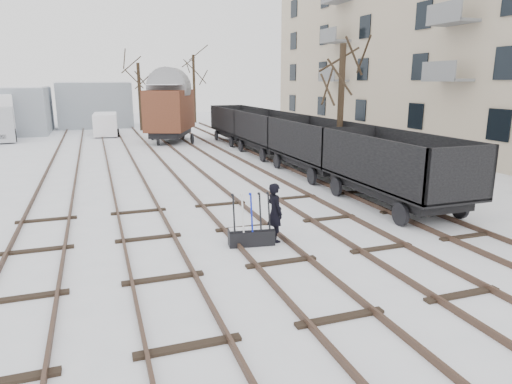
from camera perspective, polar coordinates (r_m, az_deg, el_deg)
ground at (r=11.83m, az=3.19°, el=-8.87°), size 120.00×120.00×0.00m
tracks at (r=24.53m, az=-9.16°, el=3.02°), size 13.90×52.00×0.16m
apartment_block at (r=34.31m, az=27.00°, el=18.13°), size 10.12×45.00×16.10m
shed_right at (r=50.13m, az=-19.47°, el=10.28°), size 7.00×6.00×4.50m
ground_frame at (r=12.97m, az=-0.58°, el=-5.45°), size 1.35×0.59×1.49m
worker at (r=13.13m, az=2.37°, el=-2.57°), size 0.50×0.68×1.73m
freight_wagon_a at (r=17.53m, az=16.82°, el=1.51°), size 2.61×6.53×2.67m
freight_wagon_b at (r=22.91m, az=7.40°, el=4.73°), size 2.61×6.53×2.67m
freight_wagon_c at (r=28.71m, az=1.63°, el=6.63°), size 2.61×6.53×2.67m
freight_wagon_d at (r=34.72m, az=-2.20°, el=7.84°), size 2.61×6.53×2.67m
box_van_wagon at (r=35.68m, az=-10.69°, el=10.20°), size 4.91×6.38×4.33m
panel_van at (r=41.45m, az=-18.29°, el=8.08°), size 2.10×4.41×1.90m
tree_near at (r=22.59m, az=10.51°, el=9.87°), size 0.30×0.30×6.25m
tree_far_left at (r=44.92m, az=-14.32°, el=11.42°), size 0.30×0.30×6.21m
tree_far_right at (r=52.45m, az=-7.73°, el=12.62°), size 0.30×0.30×7.38m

